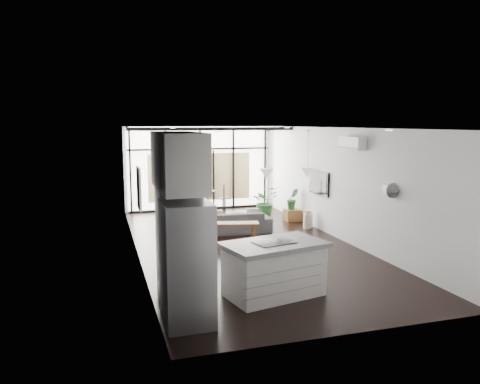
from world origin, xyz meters
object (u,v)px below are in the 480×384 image
sofa (234,219)px  island (274,269)px  console_bench (228,232)px  pouf (222,223)px  tv (319,183)px  fridge (187,263)px  milk_can (308,219)px

sofa → island: bearing=85.4°
console_bench → pouf: 1.35m
sofa → pouf: 0.50m
tv → sofa: bearing=172.7°
pouf → tv: size_ratio=0.46×
island → fridge: 1.79m
tv → pouf: bearing=164.6°
island → console_bench: bearing=74.6°
fridge → console_bench: fridge is taller
island → milk_can: size_ratio=3.29×
milk_can → island: bearing=-121.3°
sofa → milk_can: size_ratio=3.83×
pouf → tv: 2.87m
sofa → pouf: size_ratio=3.86×
sofa → milk_can: (2.13, -0.10, -0.13)m
fridge → tv: fridge is taller
island → console_bench: size_ratio=1.10×
console_bench → milk_can: size_ratio=2.98×
sofa → pouf: sofa is taller
island → console_bench: (0.19, 3.67, -0.22)m
console_bench → pouf: console_bench is taller
fridge → milk_can: bearing=49.9°
console_bench → tv: (2.76, 0.63, 1.05)m
island → pouf: island is taller
island → tv: (2.95, 4.30, 0.84)m
sofa → milk_can: bearing=-179.7°
console_bench → milk_can: milk_can is taller
sofa → console_bench: 1.03m
tv → console_bench: bearing=-167.1°
island → sofa: bearing=70.0°
pouf → milk_can: 2.40m
pouf → tv: tv is taller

